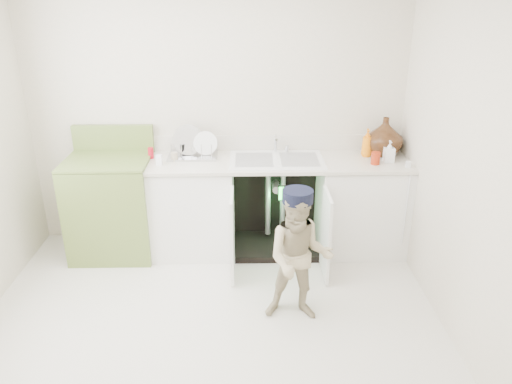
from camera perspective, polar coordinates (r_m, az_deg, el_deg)
ground at (r=3.90m, az=-5.15°, el=-15.04°), size 3.50×3.50×0.00m
room_shell at (r=3.29m, az=-5.91°, el=2.43°), size 6.00×5.50×1.26m
counter_run at (r=4.70m, az=2.77°, el=-1.15°), size 2.44×1.02×1.25m
avocado_stove at (r=4.83m, az=-16.07°, el=-1.40°), size 0.75×0.65×1.16m
repair_worker at (r=3.71m, az=4.97°, el=-7.35°), size 0.54×0.97×1.05m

